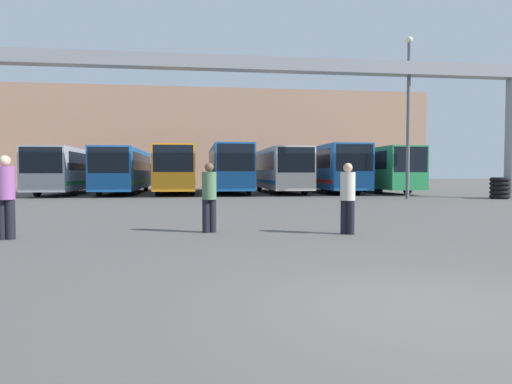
% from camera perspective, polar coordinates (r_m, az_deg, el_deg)
% --- Properties ---
extents(ground_plane, '(200.00, 200.00, 0.00)m').
position_cam_1_polar(ground_plane, '(5.33, 20.48, -13.54)').
color(ground_plane, '#514F4C').
extents(building_backdrop, '(45.08, 12.00, 10.16)m').
position_cam_1_polar(building_backdrop, '(52.99, -5.05, 6.33)').
color(building_backdrop, tan).
rests_on(building_backdrop, ground).
extents(overhead_gantry, '(31.57, 0.80, 7.50)m').
position_cam_1_polar(overhead_gantry, '(24.58, -1.89, 13.89)').
color(overhead_gantry, gray).
rests_on(overhead_gantry, ground).
extents(bus_slot_0, '(2.55, 12.30, 3.01)m').
position_cam_1_polar(bus_slot_0, '(34.25, -22.19, 2.73)').
color(bus_slot_0, '#999EA5').
rests_on(bus_slot_0, ground).
extents(bus_slot_1, '(2.53, 12.41, 3.03)m').
position_cam_1_polar(bus_slot_1, '(33.58, -16.08, 2.84)').
color(bus_slot_1, '#1959A5').
rests_on(bus_slot_1, ground).
extents(bus_slot_2, '(2.56, 12.29, 3.18)m').
position_cam_1_polar(bus_slot_2, '(33.19, -9.81, 3.04)').
color(bus_slot_2, orange).
rests_on(bus_slot_2, ground).
extents(bus_slot_3, '(2.46, 12.38, 3.29)m').
position_cam_1_polar(bus_slot_3, '(33.29, -3.48, 3.17)').
color(bus_slot_3, '#1959A5').
rests_on(bus_slot_3, ground).
extents(bus_slot_4, '(2.53, 10.61, 3.11)m').
position_cam_1_polar(bus_slot_4, '(32.89, 3.03, 3.01)').
color(bus_slot_4, beige).
rests_on(bus_slot_4, ground).
extents(bus_slot_5, '(2.62, 11.73, 3.32)m').
position_cam_1_polar(bus_slot_5, '(34.30, 8.89, 3.16)').
color(bus_slot_5, '#1959A5').
rests_on(bus_slot_5, ground).
extents(bus_slot_6, '(2.45, 11.62, 3.19)m').
position_cam_1_polar(bus_slot_6, '(35.47, 14.61, 2.97)').
color(bus_slot_6, '#268C4C').
rests_on(bus_slot_6, ground).
extents(pedestrian_near_center, '(0.38, 0.38, 1.83)m').
position_cam_1_polar(pedestrian_near_center, '(11.28, -28.82, -0.32)').
color(pedestrian_near_center, black).
rests_on(pedestrian_near_center, ground).
extents(pedestrian_far_center, '(0.35, 0.35, 1.68)m').
position_cam_1_polar(pedestrian_far_center, '(10.97, 11.38, -0.55)').
color(pedestrian_far_center, black).
rests_on(pedestrian_far_center, ground).
extents(pedestrian_mid_left, '(0.35, 0.35, 1.69)m').
position_cam_1_polar(pedestrian_mid_left, '(11.11, -5.87, -0.45)').
color(pedestrian_mid_left, black).
rests_on(pedestrian_mid_left, ground).
extents(tire_stack, '(1.04, 1.04, 1.20)m').
position_cam_1_polar(tire_stack, '(28.81, 28.16, 0.44)').
color(tire_stack, black).
rests_on(tire_stack, ground).
extents(lamp_post, '(0.36, 0.36, 8.92)m').
position_cam_1_polar(lamp_post, '(26.90, 18.52, 9.51)').
color(lamp_post, '#595B60').
rests_on(lamp_post, ground).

